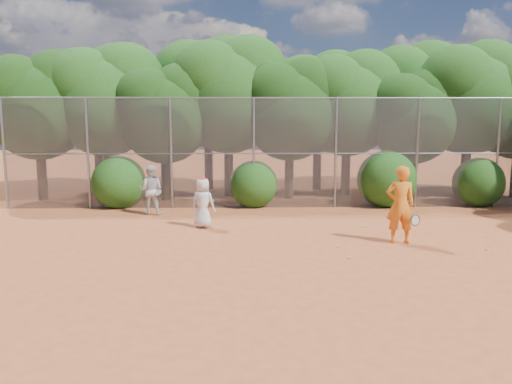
{
  "coord_description": "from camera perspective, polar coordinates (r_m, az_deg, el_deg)",
  "views": [
    {
      "loc": [
        -1.35,
        -12.16,
        3.27
      ],
      "look_at": [
        -1.0,
        2.5,
        1.1
      ],
      "focal_mm": 35.0,
      "sensor_mm": 36.0,
      "label": 1
    }
  ],
  "objects": [
    {
      "name": "bush_1",
      "position": [
        18.61,
        -0.28,
        1.11
      ],
      "size": [
        1.8,
        1.8,
        1.8
      ],
      "primitive_type": "sphere",
      "color": "#194711",
      "rests_on": "ground"
    },
    {
      "name": "player_teen",
      "position": [
        15.04,
        -6.08,
        -1.22
      ],
      "size": [
        0.86,
        0.71,
        1.53
      ],
      "rotation": [
        0.0,
        0.0,
        2.78
      ],
      "color": "silver",
      "rests_on": "ground"
    },
    {
      "name": "ball_1",
      "position": [
        12.02,
        10.59,
        -7.36
      ],
      "size": [
        0.07,
        0.07,
        0.07
      ],
      "primitive_type": "sphere",
      "color": "#B7DC28",
      "rests_on": "ground"
    },
    {
      "name": "tree_11",
      "position": [
        23.07,
        7.26,
        10.58
      ],
      "size": [
        4.64,
        4.03,
        6.35
      ],
      "color": "black",
      "rests_on": "ground"
    },
    {
      "name": "tree_5",
      "position": [
        21.66,
        10.55,
        10.34
      ],
      "size": [
        4.51,
        3.92,
        6.17
      ],
      "color": "black",
      "rests_on": "ground"
    },
    {
      "name": "ball_3",
      "position": [
        12.98,
        9.45,
        -6.14
      ],
      "size": [
        0.07,
        0.07,
        0.07
      ],
      "primitive_type": "sphere",
      "color": "#B7DC28",
      "rests_on": "ground"
    },
    {
      "name": "tree_2",
      "position": [
        20.23,
        -10.31,
        9.18
      ],
      "size": [
        3.99,
        3.47,
        5.47
      ],
      "color": "black",
      "rests_on": "ground"
    },
    {
      "name": "ground",
      "position": [
        12.66,
        4.83,
        -6.58
      ],
      "size": [
        80.0,
        80.0,
        0.0
      ],
      "primitive_type": "plane",
      "color": "#AD5027",
      "rests_on": "ground"
    },
    {
      "name": "tree_12",
      "position": [
        24.73,
        17.63,
        10.92
      ],
      "size": [
        5.02,
        4.37,
        6.88
      ],
      "color": "black",
      "rests_on": "ground"
    },
    {
      "name": "player_yellow",
      "position": [
        13.62,
        16.16,
        -1.4
      ],
      "size": [
        0.89,
        0.56,
        2.05
      ],
      "rotation": [
        0.0,
        0.0,
        3.08
      ],
      "color": "orange",
      "rests_on": "ground"
    },
    {
      "name": "player_white",
      "position": [
        17.42,
        -11.92,
        0.23
      ],
      "size": [
        0.93,
        0.83,
        1.69
      ],
      "rotation": [
        0.0,
        0.0,
        3.03
      ],
      "color": "silver",
      "rests_on": "ground"
    },
    {
      "name": "bush_0",
      "position": [
        19.17,
        -15.4,
        1.32
      ],
      "size": [
        2.0,
        2.0,
        2.0
      ],
      "primitive_type": "sphere",
      "color": "#194711",
      "rests_on": "ground"
    },
    {
      "name": "tree_3",
      "position": [
        21.04,
        -3.03,
        11.48
      ],
      "size": [
        4.89,
        4.26,
        6.7
      ],
      "color": "black",
      "rests_on": "ground"
    },
    {
      "name": "tree_9",
      "position": [
        23.95,
        -17.65,
        10.59
      ],
      "size": [
        4.83,
        4.2,
        6.62
      ],
      "color": "black",
      "rests_on": "ground"
    },
    {
      "name": "ball_0",
      "position": [
        15.49,
        12.37,
        -3.84
      ],
      "size": [
        0.07,
        0.07,
        0.07
      ],
      "primitive_type": "sphere",
      "color": "#B7DC28",
      "rests_on": "ground"
    },
    {
      "name": "tree_4",
      "position": [
        20.49,
        4.02,
        9.77
      ],
      "size": [
        4.19,
        3.64,
        5.73
      ],
      "color": "black",
      "rests_on": "ground"
    },
    {
      "name": "bush_3",
      "position": [
        20.6,
        24.09,
        1.22
      ],
      "size": [
        1.9,
        1.9,
        1.9
      ],
      "primitive_type": "sphere",
      "color": "#194711",
      "rests_on": "ground"
    },
    {
      "name": "tree_1",
      "position": [
        21.46,
        -16.76,
        10.46
      ],
      "size": [
        4.64,
        4.03,
        6.35
      ],
      "color": "black",
      "rests_on": "ground"
    },
    {
      "name": "tree_10",
      "position": [
        23.29,
        -5.38,
        11.73
      ],
      "size": [
        5.15,
        4.48,
        7.06
      ],
      "color": "black",
      "rests_on": "ground"
    },
    {
      "name": "ball_2",
      "position": [
        13.77,
        24.89,
        -5.97
      ],
      "size": [
        0.07,
        0.07,
        0.07
      ],
      "primitive_type": "sphere",
      "color": "#B7DC28",
      "rests_on": "ground"
    },
    {
      "name": "fence_back",
      "position": [
        18.24,
        2.51,
        4.59
      ],
      "size": [
        20.05,
        0.09,
        4.03
      ],
      "color": "gray",
      "rests_on": "ground"
    },
    {
      "name": "tree_6",
      "position": [
        21.34,
        17.7,
        8.56
      ],
      "size": [
        3.86,
        3.36,
        5.29
      ],
      "color": "black",
      "rests_on": "ground"
    },
    {
      "name": "tree_0",
      "position": [
        21.77,
        -23.54,
        9.48
      ],
      "size": [
        4.38,
        3.81,
        6.0
      ],
      "color": "black",
      "rests_on": "ground"
    },
    {
      "name": "ball_4",
      "position": [
        16.53,
        17.22,
        -3.25
      ],
      "size": [
        0.07,
        0.07,
        0.07
      ],
      "primitive_type": "sphere",
      "color": "#B7DC28",
      "rests_on": "ground"
    },
    {
      "name": "tree_7",
      "position": [
        22.85,
        23.35,
        10.28
      ],
      "size": [
        4.77,
        4.14,
        6.53
      ],
      "color": "black",
      "rests_on": "ground"
    },
    {
      "name": "bush_2",
      "position": [
        19.34,
        14.71,
        1.7
      ],
      "size": [
        2.2,
        2.2,
        2.2
      ],
      "primitive_type": "sphere",
      "color": "#194711",
      "rests_on": "ground"
    }
  ]
}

